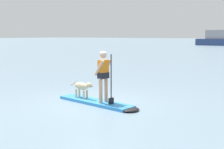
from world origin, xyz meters
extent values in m
plane|color=gray|center=(0.00, 0.00, 0.00)|extent=(400.00, 400.00, 0.00)
cube|color=#338CD8|center=(0.00, 0.00, 0.05)|extent=(3.09, 1.03, 0.10)
ellipsoid|color=black|center=(1.51, -0.18, 0.05)|extent=(0.63, 0.69, 0.10)
cylinder|color=tan|center=(0.40, 0.08, 0.52)|extent=(0.12, 0.12, 0.83)
cylinder|color=tan|center=(0.37, -0.18, 0.52)|extent=(0.12, 0.12, 0.83)
cube|color=black|center=(0.38, -0.05, 1.01)|extent=(0.26, 0.38, 0.20)
cube|color=orange|center=(0.38, -0.05, 1.23)|extent=(0.24, 0.36, 0.60)
sphere|color=tan|center=(0.38, -0.05, 1.70)|extent=(0.22, 0.22, 0.22)
ellipsoid|color=white|center=(0.38, -0.05, 1.76)|extent=(0.23, 0.23, 0.11)
cylinder|color=tan|center=(0.41, 0.14, 1.28)|extent=(0.43, 0.14, 0.54)
cylinder|color=tan|center=(0.36, -0.24, 1.28)|extent=(0.43, 0.14, 0.54)
cylinder|color=black|center=(0.73, -0.09, 0.91)|extent=(0.04, 0.04, 1.63)
cube|color=black|center=(0.73, -0.09, 0.20)|extent=(0.10, 0.19, 0.20)
ellipsoid|color=#CCB78C|center=(-0.70, 0.08, 0.53)|extent=(0.69, 0.30, 0.26)
ellipsoid|color=#CCB78C|center=(-0.30, 0.04, 0.60)|extent=(0.24, 0.19, 0.18)
ellipsoid|color=gray|center=(-0.19, 0.02, 0.58)|extent=(0.13, 0.09, 0.08)
cylinder|color=#CCB78C|center=(-1.13, 0.14, 0.58)|extent=(0.27, 0.08, 0.18)
cylinder|color=#CCB78C|center=(-0.49, 0.14, 0.25)|extent=(0.07, 0.07, 0.30)
cylinder|color=#CCB78C|center=(-0.51, -0.02, 0.25)|extent=(0.07, 0.07, 0.30)
cylinder|color=#CCB78C|center=(-0.89, 0.19, 0.25)|extent=(0.07, 0.07, 0.30)
cylinder|color=#CCB78C|center=(-0.91, 0.03, 0.25)|extent=(0.07, 0.07, 0.30)
cube|color=navy|center=(-12.37, 60.92, 0.74)|extent=(10.90, 4.18, 1.48)
cube|color=gray|center=(-13.17, 60.92, 2.47)|extent=(4.98, 2.89, 1.97)
cylinder|color=silver|center=(-13.17, 60.92, 2.68)|extent=(3.74, 0.42, 0.14)
camera|label=1|loc=(6.27, -7.91, 2.34)|focal=47.94mm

